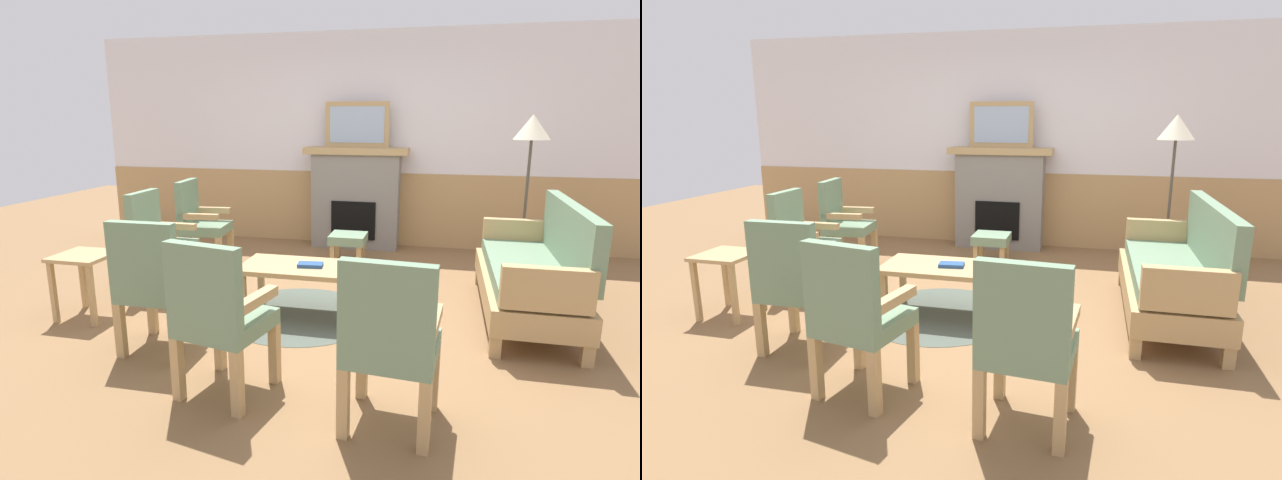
# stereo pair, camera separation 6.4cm
# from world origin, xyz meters

# --- Properties ---
(ground_plane) EXTENTS (14.00, 14.00, 0.00)m
(ground_plane) POSITION_xyz_m (0.00, 0.00, 0.00)
(ground_plane) COLOR olive
(wall_back) EXTENTS (7.20, 0.14, 2.70)m
(wall_back) POSITION_xyz_m (0.00, 2.60, 1.31)
(wall_back) COLOR white
(wall_back) RESTS_ON ground_plane
(fireplace) EXTENTS (1.30, 0.44, 1.28)m
(fireplace) POSITION_xyz_m (0.00, 2.35, 0.65)
(fireplace) COLOR gray
(fireplace) RESTS_ON ground_plane
(framed_picture) EXTENTS (0.80, 0.04, 0.56)m
(framed_picture) POSITION_xyz_m (0.00, 2.35, 1.56)
(framed_picture) COLOR tan
(framed_picture) RESTS_ON fireplace
(couch) EXTENTS (0.70, 1.80, 0.98)m
(couch) POSITION_xyz_m (1.84, 0.26, 0.40)
(couch) COLOR tan
(couch) RESTS_ON ground_plane
(coffee_table) EXTENTS (0.96, 0.56, 0.44)m
(coffee_table) POSITION_xyz_m (-0.07, -0.12, 0.39)
(coffee_table) COLOR tan
(coffee_table) RESTS_ON ground_plane
(round_rug) EXTENTS (1.34, 1.34, 0.01)m
(round_rug) POSITION_xyz_m (-0.07, -0.12, 0.00)
(round_rug) COLOR #4C564C
(round_rug) RESTS_ON ground_plane
(book_on_table) EXTENTS (0.22, 0.15, 0.03)m
(book_on_table) POSITION_xyz_m (0.03, -0.14, 0.46)
(book_on_table) COLOR navy
(book_on_table) RESTS_ON coffee_table
(footstool) EXTENTS (0.40, 0.40, 0.36)m
(footstool) POSITION_xyz_m (0.06, 1.47, 0.28)
(footstool) COLOR tan
(footstool) RESTS_ON ground_plane
(armchair_near_fireplace) EXTENTS (0.52, 0.52, 0.98)m
(armchair_near_fireplace) POSITION_xyz_m (-1.53, 1.01, 0.54)
(armchair_near_fireplace) COLOR tan
(armchair_near_fireplace) RESTS_ON ground_plane
(armchair_by_window_left) EXTENTS (0.49, 0.49, 0.98)m
(armchair_by_window_left) POSITION_xyz_m (-1.52, 0.10, 0.54)
(armchair_by_window_left) COLOR tan
(armchair_by_window_left) RESTS_ON ground_plane
(armchair_front_left) EXTENTS (0.57, 0.57, 0.98)m
(armchair_front_left) POSITION_xyz_m (-0.17, -1.51, 0.54)
(armchair_front_left) COLOR tan
(armchair_front_left) RESTS_ON ground_plane
(armchair_front_center) EXTENTS (0.52, 0.52, 0.98)m
(armchair_front_center) POSITION_xyz_m (0.84, -1.63, 0.54)
(armchair_front_center) COLOR tan
(armchair_front_center) RESTS_ON ground_plane
(armchair_corner_left) EXTENTS (0.49, 0.49, 0.98)m
(armchair_corner_left) POSITION_xyz_m (-0.86, -1.05, 0.54)
(armchair_corner_left) COLOR tan
(armchair_corner_left) RESTS_ON ground_plane
(side_table) EXTENTS (0.44, 0.44, 0.55)m
(side_table) POSITION_xyz_m (-1.79, -0.59, 0.43)
(side_table) COLOR tan
(side_table) RESTS_ON ground_plane
(floor_lamp_by_couch) EXTENTS (0.36, 0.36, 1.68)m
(floor_lamp_by_couch) POSITION_xyz_m (1.93, 1.52, 1.45)
(floor_lamp_by_couch) COLOR #332D28
(floor_lamp_by_couch) RESTS_ON ground_plane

